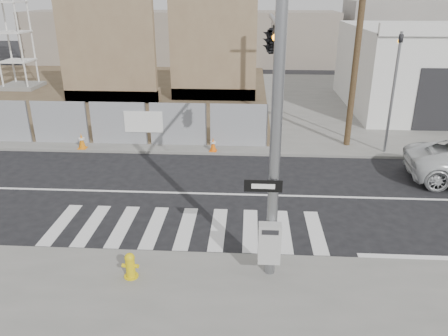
# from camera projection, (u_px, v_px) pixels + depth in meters

# --- Properties ---
(ground) EXTENTS (100.00, 100.00, 0.00)m
(ground) POSITION_uv_depth(u_px,v_px,m) (196.00, 193.00, 15.90)
(ground) COLOR black
(ground) RESTS_ON ground
(sidewalk_far) EXTENTS (50.00, 20.00, 0.12)m
(sidewalk_far) POSITION_uv_depth(u_px,v_px,m) (221.00, 101.00, 28.82)
(sidewalk_far) COLOR slate
(sidewalk_far) RESTS_ON ground
(signal_pole) EXTENTS (0.96, 5.87, 7.00)m
(signal_pole) POSITION_uv_depth(u_px,v_px,m) (272.00, 72.00, 12.06)
(signal_pole) COLOR gray
(signal_pole) RESTS_ON sidewalk_near
(far_signal_pole) EXTENTS (0.16, 0.20, 5.60)m
(far_signal_pole) POSITION_uv_depth(u_px,v_px,m) (395.00, 77.00, 18.39)
(far_signal_pole) COLOR gray
(far_signal_pole) RESTS_ON sidewalk_far
(concrete_wall_left) EXTENTS (6.00, 1.30, 8.00)m
(concrete_wall_left) POSITION_uv_depth(u_px,v_px,m) (108.00, 51.00, 27.10)
(concrete_wall_left) COLOR brown
(concrete_wall_left) RESTS_ON sidewalk_far
(concrete_wall_right) EXTENTS (5.50, 1.30, 8.00)m
(concrete_wall_right) POSITION_uv_depth(u_px,v_px,m) (213.00, 50.00, 27.67)
(concrete_wall_right) COLOR brown
(concrete_wall_right) RESTS_ON sidewalk_far
(utility_pole_right) EXTENTS (1.60, 0.28, 10.00)m
(utility_pole_right) POSITION_uv_depth(u_px,v_px,m) (359.00, 32.00, 18.66)
(utility_pole_right) COLOR brown
(utility_pole_right) RESTS_ON sidewalk_far
(fire_hydrant) EXTENTS (0.44, 0.44, 0.69)m
(fire_hydrant) POSITION_uv_depth(u_px,v_px,m) (130.00, 265.00, 10.95)
(fire_hydrant) COLOR #D8BA0C
(fire_hydrant) RESTS_ON sidewalk_near
(traffic_cone_c) EXTENTS (0.38, 0.38, 0.72)m
(traffic_cone_c) POSITION_uv_depth(u_px,v_px,m) (82.00, 141.00, 19.94)
(traffic_cone_c) COLOR orange
(traffic_cone_c) RESTS_ON sidewalk_far
(traffic_cone_d) EXTENTS (0.35, 0.35, 0.64)m
(traffic_cone_d) POSITION_uv_depth(u_px,v_px,m) (213.00, 144.00, 19.62)
(traffic_cone_d) COLOR #EA600C
(traffic_cone_d) RESTS_ON sidewalk_far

